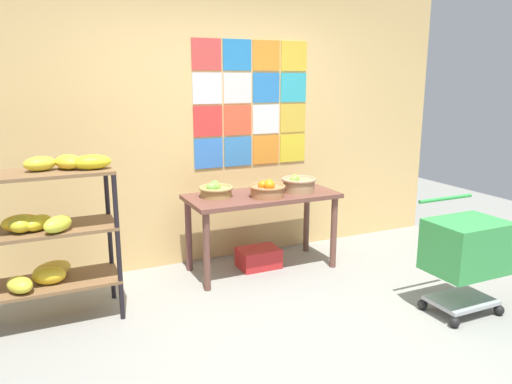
# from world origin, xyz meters

# --- Properties ---
(ground) EXTENTS (9.58, 9.58, 0.00)m
(ground) POSITION_xyz_m (0.00, 0.00, 0.00)
(ground) COLOR gray
(back_wall_with_art) EXTENTS (5.12, 0.07, 2.67)m
(back_wall_with_art) POSITION_xyz_m (0.01, 1.82, 1.34)
(back_wall_with_art) COLOR #E0B56F
(back_wall_with_art) RESTS_ON ground
(banana_shelf_unit) EXTENTS (0.92, 0.49, 1.25)m
(banana_shelf_unit) POSITION_xyz_m (-1.62, 1.04, 0.73)
(banana_shelf_unit) COLOR black
(banana_shelf_unit) RESTS_ON ground
(display_table) EXTENTS (1.40, 0.63, 0.73)m
(display_table) POSITION_xyz_m (0.23, 1.32, 0.63)
(display_table) COLOR brown
(display_table) RESTS_ON ground
(fruit_basket_back_left) EXTENTS (0.31, 0.31, 0.14)m
(fruit_basket_back_left) POSITION_xyz_m (-0.19, 1.41, 0.80)
(fruit_basket_back_left) COLOR #A48248
(fruit_basket_back_left) RESTS_ON display_table
(fruit_basket_left) EXTENTS (0.33, 0.33, 0.17)m
(fruit_basket_left) POSITION_xyz_m (0.23, 1.20, 0.81)
(fruit_basket_left) COLOR #A76D44
(fruit_basket_left) RESTS_ON display_table
(fruit_basket_centre) EXTENTS (0.33, 0.33, 0.17)m
(fruit_basket_centre) POSITION_xyz_m (0.59, 1.27, 0.81)
(fruit_basket_centre) COLOR #A68259
(fruit_basket_centre) RESTS_ON display_table
(produce_crate_under_table) EXTENTS (0.39, 0.28, 0.19)m
(produce_crate_under_table) POSITION_xyz_m (0.22, 1.37, 0.09)
(produce_crate_under_table) COLOR red
(produce_crate_under_table) RESTS_ON ground
(shopping_cart) EXTENTS (0.56, 0.47, 0.88)m
(shopping_cart) POSITION_xyz_m (1.25, -0.15, 0.51)
(shopping_cart) COLOR black
(shopping_cart) RESTS_ON ground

